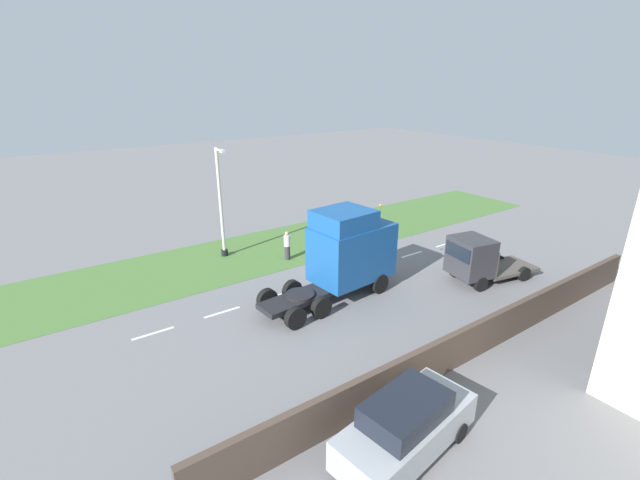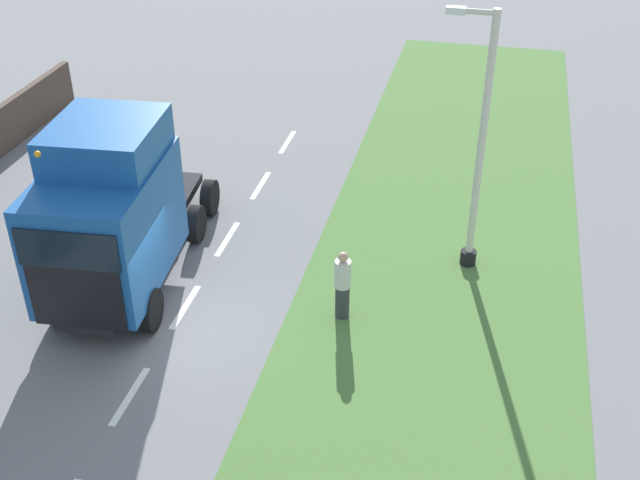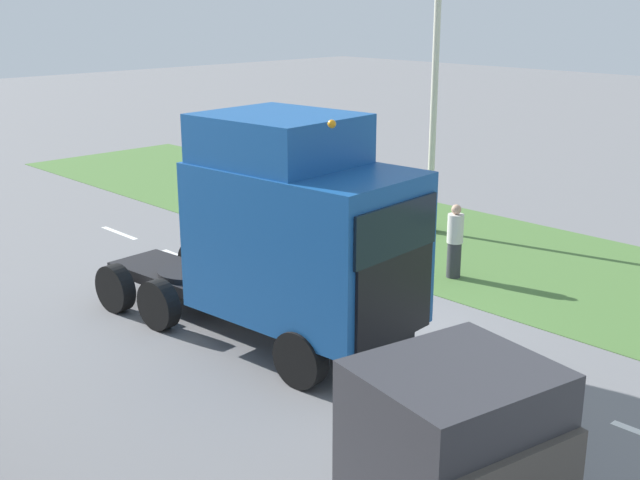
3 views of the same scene
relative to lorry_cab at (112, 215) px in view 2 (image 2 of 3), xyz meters
The scene contains 6 objects.
ground_plane 2.98m from the lorry_cab, 151.89° to the left, with size 120.00×120.00×0.00m, color slate.
grass_verge 8.08m from the lorry_cab, behind, with size 7.00×44.00×0.01m.
lane_markings 2.84m from the lorry_cab, behind, with size 0.16×21.00×0.00m.
lorry_cab is the anchor object (origin of this frame).
lamp_post 8.89m from the lorry_cab, 158.37° to the right, with size 1.33×0.42×6.76m.
pedestrian 5.70m from the lorry_cab, behind, with size 0.39×0.39×1.83m.
Camera 2 is at (-6.78, 13.82, 11.88)m, focal length 45.00 mm.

